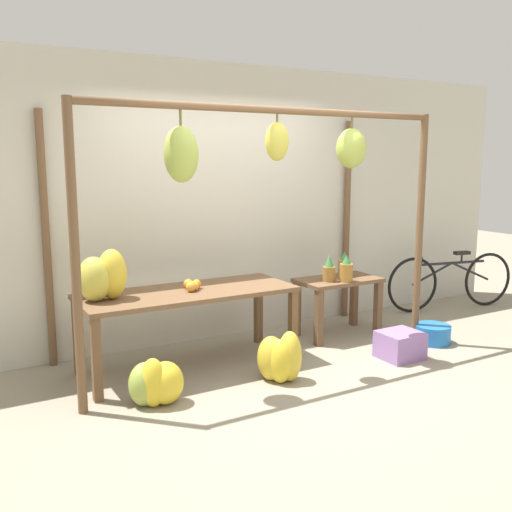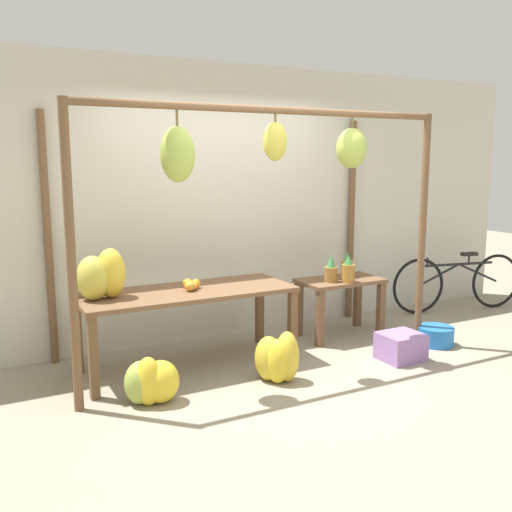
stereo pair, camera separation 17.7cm
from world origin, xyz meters
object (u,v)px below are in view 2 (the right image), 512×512
object	(u,v)px
fruit_crate_white	(401,347)
pineapple_cluster	(342,269)
blue_bucket	(436,336)
orange_pile	(191,285)
banana_pile_on_table	(102,276)
parked_bicycle	(458,282)
banana_pile_ground_left	(151,382)
banana_pile_ground_right	(277,359)

from	to	relation	value
fruit_crate_white	pineapple_cluster	bearing A→B (deg)	96.75
blue_bucket	fruit_crate_white	bearing A→B (deg)	-164.58
orange_pile	blue_bucket	bearing A→B (deg)	-13.62
banana_pile_on_table	pineapple_cluster	distance (m)	2.46
blue_bucket	parked_bicycle	distance (m)	1.51
pineapple_cluster	banana_pile_on_table	bearing A→B (deg)	-179.28
blue_bucket	parked_bicycle	xyz separation A→B (m)	(1.22, 0.86, 0.26)
banana_pile_on_table	orange_pile	distance (m)	0.78
blue_bucket	orange_pile	bearing A→B (deg)	166.38
banana_pile_ground_left	fruit_crate_white	size ratio (longest dim) A/B	1.22
blue_bucket	pineapple_cluster	bearing A→B (deg)	137.84
banana_pile_ground_left	blue_bucket	distance (m)	2.96
pineapple_cluster	parked_bicycle	world-z (taller)	pineapple_cluster
pineapple_cluster	banana_pile_ground_left	world-z (taller)	pineapple_cluster
banana_pile_ground_right	fruit_crate_white	distance (m)	1.28
fruit_crate_white	parked_bicycle	size ratio (longest dim) A/B	0.22
banana_pile_on_table	pineapple_cluster	xyz separation A→B (m)	(2.45, 0.03, -0.17)
banana_pile_ground_right	parked_bicycle	world-z (taller)	parked_bicycle
parked_bicycle	banana_pile_ground_right	bearing A→B (deg)	-162.94
banana_pile_ground_right	fruit_crate_white	xyz separation A→B (m)	(1.28, -0.08, -0.07)
banana_pile_on_table	fruit_crate_white	bearing A→B (deg)	-16.91
banana_pile_ground_left	orange_pile	bearing A→B (deg)	46.49
banana_pile_ground_left	parked_bicycle	size ratio (longest dim) A/B	0.26
fruit_crate_white	blue_bucket	bearing A→B (deg)	15.42
banana_pile_on_table	blue_bucket	size ratio (longest dim) A/B	1.42
banana_pile_ground_left	banana_pile_ground_right	bearing A→B (deg)	-3.61
banana_pile_on_table	parked_bicycle	size ratio (longest dim) A/B	0.29
banana_pile_on_table	blue_bucket	xyz separation A→B (m)	(3.15, -0.61, -0.81)
banana_pile_ground_left	fruit_crate_white	distance (m)	2.36
banana_pile_on_table	banana_pile_ground_left	distance (m)	0.98
pineapple_cluster	fruit_crate_white	size ratio (longest dim) A/B	1.10
banana_pile_ground_left	banana_pile_ground_right	size ratio (longest dim) A/B	1.06
banana_pile_ground_right	banana_pile_ground_left	bearing A→B (deg)	176.39
pineapple_cluster	fruit_crate_white	bearing A→B (deg)	-83.25
banana_pile_ground_left	parked_bicycle	bearing A→B (deg)	11.96
pineapple_cluster	banana_pile_ground_left	size ratio (longest dim) A/B	0.90
orange_pile	parked_bicycle	xyz separation A→B (m)	(3.60, 0.28, -0.39)
pineapple_cluster	banana_pile_ground_right	size ratio (longest dim) A/B	0.95
banana_pile_on_table	banana_pile_ground_left	world-z (taller)	banana_pile_on_table
banana_pile_on_table	pineapple_cluster	world-z (taller)	banana_pile_on_table
orange_pile	banana_pile_ground_right	distance (m)	1.00
banana_pile_on_table	fruit_crate_white	size ratio (longest dim) A/B	1.34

